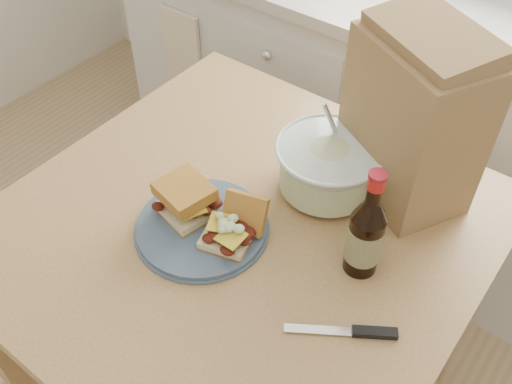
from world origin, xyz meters
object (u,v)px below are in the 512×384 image
Objects in this scene: dining_table at (241,257)px; beer_bottle at (366,235)px; paper_bag at (413,122)px; plate at (202,227)px; coleslaw_bowl at (328,168)px.

beer_bottle reaches higher than dining_table.
paper_bag reaches higher than dining_table.
beer_bottle is (0.32, 0.12, 0.09)m from plate.
coleslaw_bowl is 0.94× the size of beer_bottle.
plate is 0.35m from beer_bottle.
plate is 0.31m from coleslaw_bowl.
paper_bag reaches higher than beer_bottle.
paper_bag is at bearing 55.18° from dining_table.
plate is at bearing -117.82° from coleslaw_bowl.
plate is 0.77× the size of paper_bag.
dining_table is 0.29m from coleslaw_bowl.
coleslaw_bowl is at bearing 155.88° from beer_bottle.
dining_table is 4.10× the size of coleslaw_bowl.
plate reaches higher than dining_table.
dining_table is at bearing -96.48° from paper_bag.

